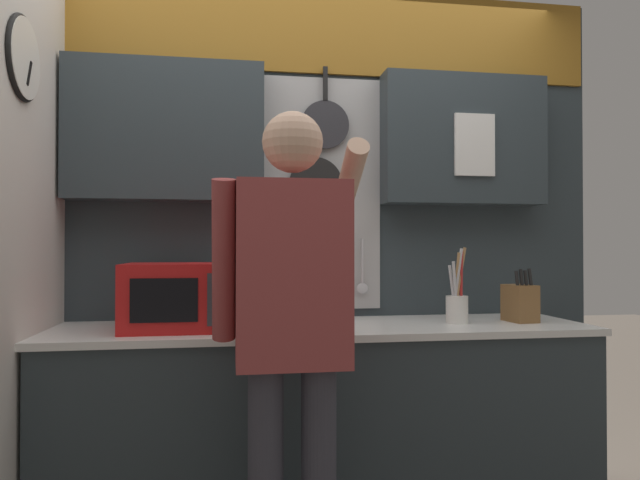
{
  "coord_description": "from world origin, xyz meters",
  "views": [
    {
      "loc": [
        -0.42,
        -2.51,
        1.23
      ],
      "look_at": [
        0.01,
        0.2,
        1.27
      ],
      "focal_mm": 32.0,
      "sensor_mm": 36.0,
      "label": 1
    }
  ],
  "objects_px": {
    "knife_block": "(520,303)",
    "person": "(292,313)",
    "microwave": "(182,296)",
    "utensil_crock": "(457,303)"
  },
  "relations": [
    {
      "from": "knife_block",
      "to": "person",
      "type": "xyz_separation_m",
      "value": [
        -1.13,
        -0.55,
        0.04
      ]
    },
    {
      "from": "microwave",
      "to": "knife_block",
      "type": "bearing_deg",
      "value": 0.03
    },
    {
      "from": "utensil_crock",
      "to": "person",
      "type": "height_order",
      "value": "person"
    },
    {
      "from": "person",
      "to": "utensil_crock",
      "type": "bearing_deg",
      "value": 33.9
    },
    {
      "from": "microwave",
      "to": "person",
      "type": "relative_size",
      "value": 0.28
    },
    {
      "from": "microwave",
      "to": "knife_block",
      "type": "relative_size",
      "value": 1.89
    },
    {
      "from": "person",
      "to": "microwave",
      "type": "bearing_deg",
      "value": 126.77
    },
    {
      "from": "utensil_crock",
      "to": "person",
      "type": "xyz_separation_m",
      "value": [
        -0.82,
        -0.55,
        0.03
      ]
    },
    {
      "from": "microwave",
      "to": "person",
      "type": "height_order",
      "value": "person"
    },
    {
      "from": "microwave",
      "to": "utensil_crock",
      "type": "height_order",
      "value": "utensil_crock"
    }
  ]
}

